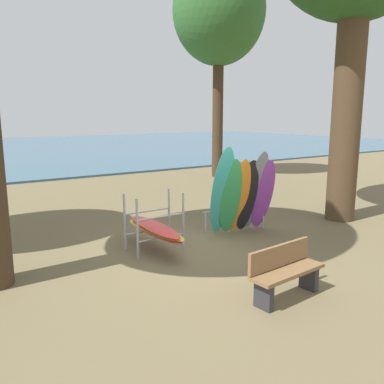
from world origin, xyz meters
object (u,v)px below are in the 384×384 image
at_px(leaning_board_pile, 242,195).
at_px(board_storage_rack, 155,229).
at_px(park_bench, 285,271).
at_px(tree_far_left_back, 219,12).

bearing_deg(leaning_board_pile, board_storage_rack, 176.58).
distance_m(board_storage_rack, park_bench, 3.25).
distance_m(leaning_board_pile, park_bench, 3.57).
relative_size(leaning_board_pile, park_bench, 1.54).
bearing_deg(park_bench, tree_far_left_back, 57.25).
xyz_separation_m(board_storage_rack, park_bench, (0.58, -3.20, -0.02)).
relative_size(leaning_board_pile, board_storage_rack, 1.04).
relative_size(board_storage_rack, park_bench, 1.49).
xyz_separation_m(tree_far_left_back, park_bench, (-6.98, -10.86, -6.89)).
xyz_separation_m(tree_far_left_back, leaning_board_pile, (-5.22, -7.79, -6.36)).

